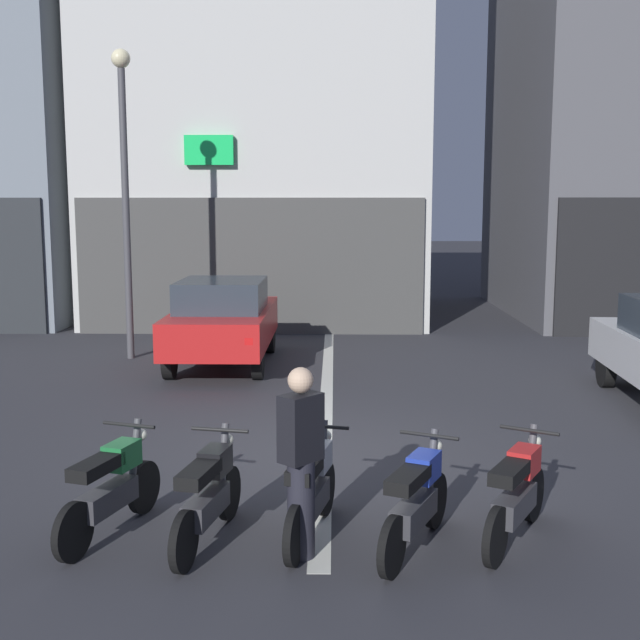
{
  "coord_description": "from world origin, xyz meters",
  "views": [
    {
      "loc": [
        0.12,
        -9.17,
        3.01
      ],
      "look_at": [
        -0.08,
        2.0,
        1.4
      ],
      "focal_mm": 44.56,
      "sensor_mm": 36.0,
      "label": 1
    }
  ],
  "objects_px": {
    "motorcycle_green_row_leftmost": "(111,487)",
    "motorcycle_blue_row_right_mid": "(416,500)",
    "motorcycle_silver_row_centre": "(312,489)",
    "motorcycle_red_row_rightmost": "(517,493)",
    "person_by_motorcycles": "(301,461)",
    "motorcycle_black_row_left_mid": "(208,494)",
    "car_red_crossing_near": "(223,319)",
    "street_lamp": "(125,171)"
  },
  "relations": [
    {
      "from": "street_lamp",
      "to": "person_by_motorcycles",
      "type": "relative_size",
      "value": 3.57
    },
    {
      "from": "motorcycle_black_row_left_mid",
      "to": "motorcycle_blue_row_right_mid",
      "type": "relative_size",
      "value": 1.07
    },
    {
      "from": "car_red_crossing_near",
      "to": "person_by_motorcycles",
      "type": "xyz_separation_m",
      "value": [
        1.83,
        -8.33,
        -0.03
      ]
    },
    {
      "from": "motorcycle_blue_row_right_mid",
      "to": "person_by_motorcycles",
      "type": "relative_size",
      "value": 0.93
    },
    {
      "from": "car_red_crossing_near",
      "to": "motorcycle_black_row_left_mid",
      "type": "xyz_separation_m",
      "value": [
        0.99,
        -8.05,
        -0.43
      ]
    },
    {
      "from": "street_lamp",
      "to": "car_red_crossing_near",
      "type": "bearing_deg",
      "value": -18.52
    },
    {
      "from": "motorcycle_silver_row_centre",
      "to": "motorcycle_red_row_rightmost",
      "type": "bearing_deg",
      "value": -1.94
    },
    {
      "from": "motorcycle_black_row_left_mid",
      "to": "person_by_motorcycles",
      "type": "xyz_separation_m",
      "value": [
        0.84,
        -0.27,
        0.4
      ]
    },
    {
      "from": "motorcycle_green_row_leftmost",
      "to": "person_by_motorcycles",
      "type": "xyz_separation_m",
      "value": [
        1.76,
        -0.44,
        0.4
      ]
    },
    {
      "from": "street_lamp",
      "to": "motorcycle_silver_row_centre",
      "type": "xyz_separation_m",
      "value": [
        3.86,
        -8.57,
        -3.23
      ]
    },
    {
      "from": "person_by_motorcycles",
      "to": "motorcycle_green_row_leftmost",
      "type": "bearing_deg",
      "value": 166.08
    },
    {
      "from": "motorcycle_silver_row_centre",
      "to": "motorcycle_blue_row_right_mid",
      "type": "bearing_deg",
      "value": -15.33
    },
    {
      "from": "car_red_crossing_near",
      "to": "motorcycle_black_row_left_mid",
      "type": "bearing_deg",
      "value": -83.02
    },
    {
      "from": "motorcycle_black_row_left_mid",
      "to": "person_by_motorcycles",
      "type": "distance_m",
      "value": 0.97
    },
    {
      "from": "motorcycle_black_row_left_mid",
      "to": "motorcycle_blue_row_right_mid",
      "type": "distance_m",
      "value": 1.85
    },
    {
      "from": "car_red_crossing_near",
      "to": "motorcycle_green_row_leftmost",
      "type": "relative_size",
      "value": 2.54
    },
    {
      "from": "person_by_motorcycles",
      "to": "motorcycle_silver_row_centre",
      "type": "bearing_deg",
      "value": 78.97
    },
    {
      "from": "street_lamp",
      "to": "person_by_motorcycles",
      "type": "xyz_separation_m",
      "value": [
        3.78,
        -8.98,
        -2.83
      ]
    },
    {
      "from": "car_red_crossing_near",
      "to": "motorcycle_red_row_rightmost",
      "type": "relative_size",
      "value": 2.75
    },
    {
      "from": "motorcycle_silver_row_centre",
      "to": "person_by_motorcycles",
      "type": "xyz_separation_m",
      "value": [
        -0.08,
        -0.41,
        0.4
      ]
    },
    {
      "from": "car_red_crossing_near",
      "to": "motorcycle_blue_row_right_mid",
      "type": "height_order",
      "value": "car_red_crossing_near"
    },
    {
      "from": "street_lamp",
      "to": "motorcycle_black_row_left_mid",
      "type": "distance_m",
      "value": 9.74
    },
    {
      "from": "motorcycle_green_row_leftmost",
      "to": "motorcycle_blue_row_right_mid",
      "type": "xyz_separation_m",
      "value": [
        2.77,
        -0.28,
        0.0
      ]
    },
    {
      "from": "car_red_crossing_near",
      "to": "motorcycle_blue_row_right_mid",
      "type": "distance_m",
      "value": 8.65
    },
    {
      "from": "motorcycle_black_row_left_mid",
      "to": "person_by_motorcycles",
      "type": "height_order",
      "value": "person_by_motorcycles"
    },
    {
      "from": "street_lamp",
      "to": "motorcycle_silver_row_centre",
      "type": "relative_size",
      "value": 3.62
    },
    {
      "from": "motorcycle_black_row_left_mid",
      "to": "motorcycle_blue_row_right_mid",
      "type": "height_order",
      "value": "same"
    },
    {
      "from": "motorcycle_black_row_left_mid",
      "to": "motorcycle_red_row_rightmost",
      "type": "bearing_deg",
      "value": 1.55
    },
    {
      "from": "motorcycle_silver_row_centre",
      "to": "person_by_motorcycles",
      "type": "height_order",
      "value": "person_by_motorcycles"
    },
    {
      "from": "motorcycle_silver_row_centre",
      "to": "motorcycle_red_row_rightmost",
      "type": "relative_size",
      "value": 1.1
    },
    {
      "from": "motorcycle_black_row_left_mid",
      "to": "motorcycle_red_row_rightmost",
      "type": "relative_size",
      "value": 1.11
    },
    {
      "from": "street_lamp",
      "to": "motorcycle_blue_row_right_mid",
      "type": "relative_size",
      "value": 3.85
    },
    {
      "from": "motorcycle_blue_row_right_mid",
      "to": "car_red_crossing_near",
      "type": "bearing_deg",
      "value": 109.12
    },
    {
      "from": "motorcycle_black_row_left_mid",
      "to": "street_lamp",
      "type": "bearing_deg",
      "value": 108.64
    },
    {
      "from": "motorcycle_silver_row_centre",
      "to": "motorcycle_blue_row_right_mid",
      "type": "xyz_separation_m",
      "value": [
        0.92,
        -0.25,
        0.0
      ]
    },
    {
      "from": "motorcycle_green_row_leftmost",
      "to": "person_by_motorcycles",
      "type": "relative_size",
      "value": 0.97
    },
    {
      "from": "motorcycle_blue_row_right_mid",
      "to": "person_by_motorcycles",
      "type": "bearing_deg",
      "value": -171.05
    },
    {
      "from": "motorcycle_silver_row_centre",
      "to": "car_red_crossing_near",
      "type": "bearing_deg",
      "value": 103.55
    },
    {
      "from": "motorcycle_blue_row_right_mid",
      "to": "motorcycle_red_row_rightmost",
      "type": "bearing_deg",
      "value": 11.69
    },
    {
      "from": "motorcycle_black_row_left_mid",
      "to": "motorcycle_silver_row_centre",
      "type": "height_order",
      "value": "same"
    },
    {
      "from": "street_lamp",
      "to": "motorcycle_red_row_rightmost",
      "type": "xyz_separation_m",
      "value": [
        5.7,
        -8.63,
        -3.23
      ]
    },
    {
      "from": "motorcycle_black_row_left_mid",
      "to": "motorcycle_silver_row_centre",
      "type": "bearing_deg",
      "value": 8.48
    }
  ]
}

